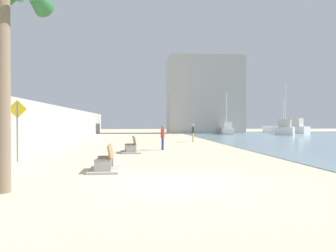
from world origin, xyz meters
TOP-DOWN VIEW (x-y plane):
  - ground_plane at (0.00, 18.00)m, footprint 120.00×120.00m
  - seawall at (-7.50, 18.00)m, footprint 0.80×64.00m
  - bench_near at (-2.30, 2.95)m, footprint 1.12×2.11m
  - bench_far at (-1.45, 10.58)m, footprint 1.25×2.17m
  - person_walking at (0.58, 12.33)m, footprint 0.27×0.51m
  - person_standing at (4.01, 20.99)m, footprint 0.27×0.51m
  - boat_outer at (12.37, 40.84)m, footprint 2.97×7.89m
  - boat_mid_bay at (22.51, 42.59)m, footprint 5.59×7.15m
  - boat_far_left at (19.29, 36.03)m, footprint 3.95×4.71m
  - pedestrian_sign at (-6.49, 6.06)m, footprint 0.85×0.08m
  - harbor_building at (10.02, 46.00)m, footprint 12.00×6.00m

SIDE VIEW (x-z plane):
  - ground_plane at x=0.00m, z-range 0.00..0.00m
  - bench_near at x=-2.30m, z-range -0.26..0.72m
  - bench_far at x=-1.45m, z-range -0.26..0.72m
  - boat_outer at x=12.37m, z-range -2.38..3.76m
  - boat_far_left at x=19.29m, z-range -2.81..4.50m
  - boat_mid_bay at x=22.51m, z-range -1.72..3.51m
  - person_walking at x=0.58m, z-range 0.12..1.73m
  - person_standing at x=4.01m, z-range 0.13..1.75m
  - seawall at x=-7.50m, z-range 0.00..3.06m
  - pedestrian_sign at x=-6.49m, z-range 0.34..3.18m
  - harbor_building at x=10.02m, z-range 0.00..12.33m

